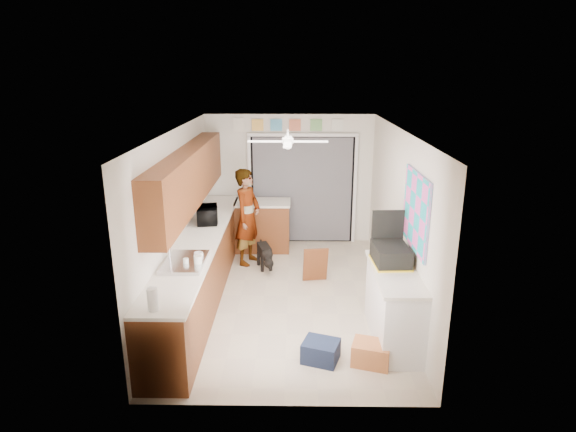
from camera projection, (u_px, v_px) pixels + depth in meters
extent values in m
plane|color=#BCAD98|center=(288.00, 296.00, 7.32)|extent=(5.00, 5.00, 0.00)
plane|color=white|center=(288.00, 131.00, 6.59)|extent=(5.00, 5.00, 0.00)
plane|color=silver|center=(290.00, 179.00, 9.34)|extent=(3.20, 0.00, 3.20)
plane|color=silver|center=(284.00, 295.00, 4.57)|extent=(3.20, 0.00, 3.20)
plane|color=silver|center=(178.00, 217.00, 6.98)|extent=(0.00, 5.00, 5.00)
plane|color=silver|center=(398.00, 218.00, 6.93)|extent=(0.00, 5.00, 5.00)
cube|color=brown|center=(201.00, 268.00, 7.21)|extent=(0.60, 4.80, 0.90)
cube|color=white|center=(200.00, 239.00, 7.07)|extent=(0.62, 4.80, 0.04)
cube|color=brown|center=(189.00, 177.00, 7.00)|extent=(0.32, 4.00, 0.80)
cube|color=silver|center=(185.00, 263.00, 6.10)|extent=(0.50, 0.76, 0.06)
cylinder|color=silver|center=(170.00, 256.00, 6.08)|extent=(0.03, 0.03, 0.22)
cube|color=brown|center=(263.00, 226.00, 9.11)|extent=(1.00, 0.60, 0.90)
cube|color=white|center=(262.00, 203.00, 8.97)|extent=(1.04, 0.64, 0.04)
cube|color=black|center=(302.00, 190.00, 9.37)|extent=(2.00, 0.06, 2.10)
cube|color=slate|center=(302.00, 190.00, 9.33)|extent=(1.90, 0.03, 2.05)
cube|color=white|center=(250.00, 190.00, 9.36)|extent=(0.06, 0.04, 2.10)
cube|color=white|center=(355.00, 190.00, 9.33)|extent=(0.06, 0.04, 2.10)
cube|color=white|center=(303.00, 135.00, 9.03)|extent=(2.10, 0.04, 0.06)
cube|color=#F6BE52|center=(258.00, 125.00, 9.02)|extent=(0.22, 0.02, 0.22)
cube|color=#4CA0CD|center=(276.00, 125.00, 9.01)|extent=(0.22, 0.02, 0.22)
cube|color=#D4704F|center=(295.00, 125.00, 9.01)|extent=(0.22, 0.02, 0.22)
cube|color=#6BAB61|center=(316.00, 125.00, 9.00)|extent=(0.22, 0.02, 0.22)
cube|color=silver|center=(338.00, 125.00, 9.00)|extent=(0.22, 0.02, 0.22)
cube|color=silver|center=(239.00, 125.00, 9.02)|extent=(0.22, 0.02, 0.26)
cube|color=white|center=(394.00, 307.00, 6.02)|extent=(0.50, 1.40, 0.90)
cube|color=white|center=(395.00, 273.00, 5.89)|extent=(0.54, 1.44, 0.04)
cube|color=#EC57B9|center=(416.00, 211.00, 5.86)|extent=(0.03, 1.15, 0.95)
cube|color=white|center=(288.00, 142.00, 6.83)|extent=(1.14, 1.14, 0.24)
imported|color=black|center=(207.00, 215.00, 7.70)|extent=(0.41, 0.53, 0.27)
imported|color=white|center=(199.00, 256.00, 6.23)|extent=(0.15, 0.15, 0.10)
cylinder|color=silver|center=(198.00, 261.00, 6.00)|extent=(0.12, 0.12, 0.14)
cylinder|color=silver|center=(186.00, 262.00, 6.01)|extent=(0.07, 0.07, 0.10)
cylinder|color=white|center=(153.00, 299.00, 4.90)|extent=(0.15, 0.15, 0.24)
cube|color=black|center=(391.00, 255.00, 6.08)|extent=(0.45, 0.58, 0.24)
cube|color=yellow|center=(390.00, 263.00, 6.11)|extent=(0.47, 0.60, 0.02)
cube|color=black|center=(388.00, 229.00, 6.28)|extent=(0.42, 0.05, 0.50)
cube|color=#B8603A|center=(371.00, 353.00, 5.60)|extent=(0.50, 0.43, 0.27)
cube|color=#151E35|center=(321.00, 351.00, 5.67)|extent=(0.49, 0.45, 0.25)
cube|color=brown|center=(315.00, 265.00, 7.72)|extent=(0.41, 0.21, 0.59)
imported|color=white|center=(248.00, 217.00, 8.34)|extent=(0.60, 0.72, 1.70)
cube|color=black|center=(264.00, 255.00, 8.29)|extent=(0.41, 0.64, 0.47)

